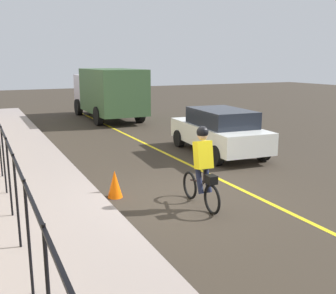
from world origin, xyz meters
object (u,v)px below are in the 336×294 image
at_px(patrol_sedan, 219,130).
at_px(traffic_cone_near, 115,184).
at_px(cyclist_lead, 202,168).
at_px(box_truck_background, 108,91).

height_order(patrol_sedan, traffic_cone_near, patrol_sedan).
distance_m(cyclist_lead, traffic_cone_near, 2.20).
relative_size(cyclist_lead, box_truck_background, 0.27).
height_order(cyclist_lead, traffic_cone_near, cyclist_lead).
bearing_deg(box_truck_background, patrol_sedan, -174.29).
distance_m(box_truck_background, traffic_cone_near, 13.18).
distance_m(cyclist_lead, box_truck_background, 14.23).
xyz_separation_m(cyclist_lead, traffic_cone_near, (1.47, 1.54, -0.58)).
bearing_deg(box_truck_background, traffic_cone_near, 163.40).
xyz_separation_m(patrol_sedan, box_truck_background, (9.75, 0.93, 0.73)).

